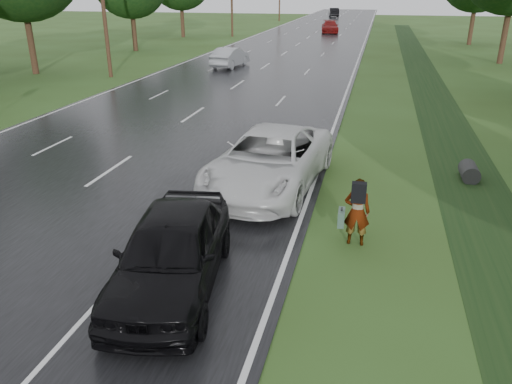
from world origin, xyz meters
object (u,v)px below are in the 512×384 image
at_px(white_pickup, 269,160).
at_px(silver_sedan, 230,57).
at_px(pedestrian, 356,211).
at_px(dark_sedan, 171,251).

relative_size(white_pickup, silver_sedan, 1.40).
height_order(pedestrian, dark_sedan, dark_sedan).
bearing_deg(dark_sedan, silver_sedan, 95.48).
relative_size(white_pickup, dark_sedan, 1.28).
distance_m(white_pickup, dark_sedan, 5.87).
relative_size(pedestrian, white_pickup, 0.27).
xyz_separation_m(pedestrian, dark_sedan, (-3.47, -2.78, -0.00)).
bearing_deg(dark_sedan, white_pickup, 74.19).
distance_m(pedestrian, dark_sedan, 4.45).
bearing_deg(silver_sedan, white_pickup, 115.52).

